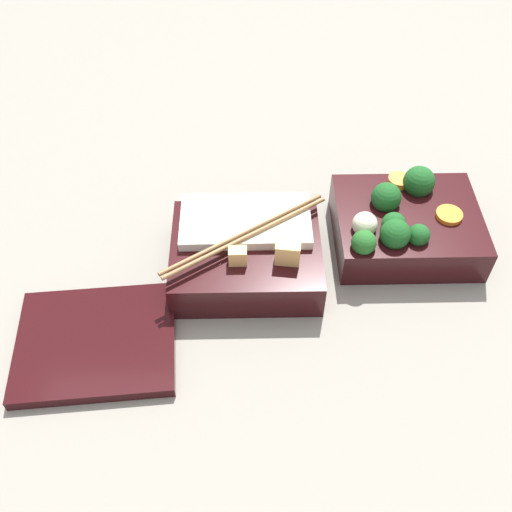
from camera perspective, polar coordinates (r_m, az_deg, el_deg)
name	(u,v)px	position (r m, az deg, el deg)	size (l,w,h in m)	color
ground_plane	(330,256)	(0.75, 7.05, -0.04)	(3.00, 3.00, 0.00)	gray
bento_tray_vegetable	(404,224)	(0.76, 13.94, 2.96)	(0.17, 0.14, 0.08)	black
bento_tray_rice	(246,253)	(0.71, -0.92, 0.31)	(0.19, 0.14, 0.08)	black
bento_lid	(96,342)	(0.68, -14.97, -7.93)	(0.17, 0.14, 0.01)	black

